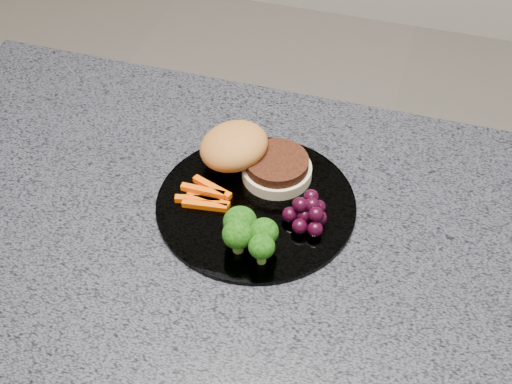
# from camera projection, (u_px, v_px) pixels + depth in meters

# --- Properties ---
(countertop) EXTENTS (1.20, 0.60, 0.04)m
(countertop) POSITION_uv_depth(u_px,v_px,m) (311.00, 261.00, 0.89)
(countertop) COLOR #4A4A53
(countertop) RESTS_ON island_cabinet
(plate) EXTENTS (0.26, 0.26, 0.01)m
(plate) POSITION_uv_depth(u_px,v_px,m) (256.00, 204.00, 0.93)
(plate) COLOR white
(plate) RESTS_ON countertop
(burger) EXTENTS (0.16, 0.11, 0.05)m
(burger) POSITION_uv_depth(u_px,v_px,m) (249.00, 156.00, 0.95)
(burger) COLOR beige
(burger) RESTS_ON plate
(carrot_sticks) EXTENTS (0.07, 0.05, 0.02)m
(carrot_sticks) POSITION_uv_depth(u_px,v_px,m) (206.00, 196.00, 0.92)
(carrot_sticks) COLOR #FF5A04
(carrot_sticks) RESTS_ON plate
(broccoli) EXTENTS (0.07, 0.06, 0.05)m
(broccoli) POSITION_uv_depth(u_px,v_px,m) (248.00, 232.00, 0.85)
(broccoli) COLOR olive
(broccoli) RESTS_ON plate
(grape_bunch) EXTENTS (0.06, 0.06, 0.03)m
(grape_bunch) POSITION_uv_depth(u_px,v_px,m) (308.00, 213.00, 0.89)
(grape_bunch) COLOR black
(grape_bunch) RESTS_ON plate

